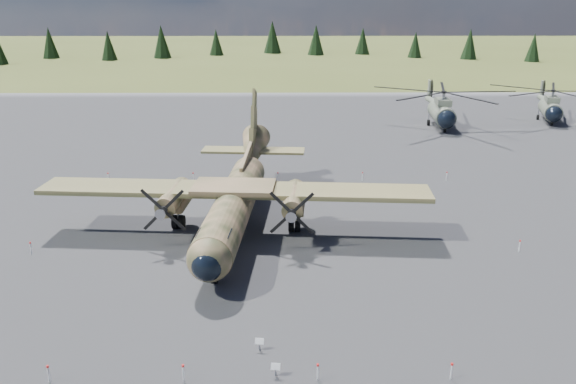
{
  "coord_description": "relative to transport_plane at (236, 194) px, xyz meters",
  "views": [
    {
      "loc": [
        0.47,
        -34.62,
        16.15
      ],
      "look_at": [
        0.82,
        2.0,
        3.66
      ],
      "focal_mm": 35.0,
      "sensor_mm": 36.0,
      "label": 1
    }
  ],
  "objects": [
    {
      "name": "helicopter_mid",
      "position": [
        40.98,
        38.62,
        0.57
      ],
      "size": [
        22.27,
        22.73,
        4.55
      ],
      "rotation": [
        0.0,
        0.0,
        -0.29
      ],
      "color": "slate",
      "rests_on": "ground"
    },
    {
      "name": "info_placard_left",
      "position": [
        3.09,
        -17.75,
        -2.21
      ],
      "size": [
        0.44,
        0.23,
        0.67
      ],
      "rotation": [
        0.0,
        0.0,
        -0.11
      ],
      "color": "gray",
      "rests_on": "ground"
    },
    {
      "name": "helicopter_near",
      "position": [
        24.67,
        34.96,
        0.86
      ],
      "size": [
        21.24,
        23.82,
        4.96
      ],
      "rotation": [
        0.0,
        0.0,
        -0.09
      ],
      "color": "slate",
      "rests_on": "ground"
    },
    {
      "name": "info_placard_right",
      "position": [
        2.28,
        -15.76,
        -2.21
      ],
      "size": [
        0.45,
        0.23,
        0.67
      ],
      "rotation": [
        0.0,
        0.0,
        -0.13
      ],
      "color": "gray",
      "rests_on": "ground"
    },
    {
      "name": "barrier_fence",
      "position": [
        2.51,
        -4.63,
        -2.15
      ],
      "size": [
        33.12,
        29.62,
        0.85
      ],
      "color": "white",
      "rests_on": "ground"
    },
    {
      "name": "apron",
      "position": [
        2.97,
        5.44,
        -2.66
      ],
      "size": [
        120.0,
        120.0,
        0.04
      ],
      "primitive_type": "cube",
      "color": "slate",
      "rests_on": "ground"
    },
    {
      "name": "treeline",
      "position": [
        -0.05,
        -8.81,
        2.0
      ],
      "size": [
        310.74,
        309.87,
        10.93
      ],
      "color": "black",
      "rests_on": "ground"
    },
    {
      "name": "ground",
      "position": [
        2.97,
        -4.56,
        -2.66
      ],
      "size": [
        500.0,
        500.0,
        0.0
      ],
      "primitive_type": "plane",
      "color": "#545C29",
      "rests_on": "ground"
    },
    {
      "name": "transport_plane",
      "position": [
        0.0,
        0.0,
        0.0
      ],
      "size": [
        28.12,
        25.49,
        9.26
      ],
      "rotation": [
        0.0,
        0.0,
        -0.07
      ],
      "color": "#323A1F",
      "rests_on": "ground"
    }
  ]
}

